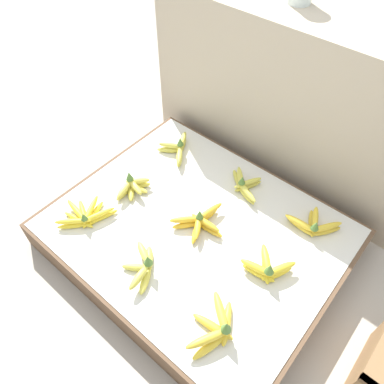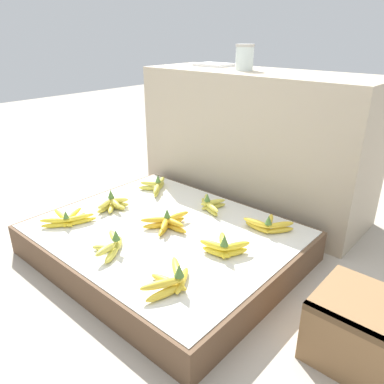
{
  "view_description": "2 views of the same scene",
  "coord_description": "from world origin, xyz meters",
  "px_view_note": "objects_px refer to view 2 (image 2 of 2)",
  "views": [
    {
      "loc": [
        0.59,
        -0.73,
        1.5
      ],
      "look_at": [
        -0.1,
        0.09,
        0.24
      ],
      "focal_mm": 35.0,
      "sensor_mm": 36.0,
      "label": 1
    },
    {
      "loc": [
        1.16,
        -1.11,
        1.04
      ],
      "look_at": [
        0.1,
        0.09,
        0.35
      ],
      "focal_mm": 35.0,
      "sensor_mm": 36.0,
      "label": 2
    }
  ],
  "objects_px": {
    "banana_bunch_middle_midright": "(224,247)",
    "banana_bunch_back_midleft": "(210,204)",
    "banana_bunch_front_midleft": "(111,245)",
    "banana_bunch_front_left": "(68,219)",
    "foam_tray_white": "(214,65)",
    "banana_bunch_middle_left": "(113,204)",
    "glass_jar": "(245,57)",
    "banana_bunch_front_midright": "(172,281)",
    "wooden_crate": "(373,336)",
    "banana_bunch_middle_midleft": "(167,222)",
    "banana_bunch_back_midright": "(268,225)",
    "banana_bunch_back_left": "(156,186)"
  },
  "relations": [
    {
      "from": "banana_bunch_front_midleft",
      "to": "banana_bunch_front_left",
      "type": "bearing_deg",
      "value": 177.83
    },
    {
      "from": "banana_bunch_middle_midright",
      "to": "banana_bunch_back_left",
      "type": "height_order",
      "value": "banana_bunch_middle_midright"
    },
    {
      "from": "banana_bunch_middle_midleft",
      "to": "banana_bunch_back_midright",
      "type": "height_order",
      "value": "same"
    },
    {
      "from": "banana_bunch_front_midleft",
      "to": "banana_bunch_back_left",
      "type": "distance_m",
      "value": 0.69
    },
    {
      "from": "banana_bunch_middle_left",
      "to": "foam_tray_white",
      "type": "height_order",
      "value": "foam_tray_white"
    },
    {
      "from": "banana_bunch_back_midright",
      "to": "banana_bunch_front_midleft",
      "type": "bearing_deg",
      "value": -123.9
    },
    {
      "from": "wooden_crate",
      "to": "banana_bunch_front_midright",
      "type": "xyz_separation_m",
      "value": [
        -0.64,
        -0.29,
        0.07
      ]
    },
    {
      "from": "banana_bunch_front_left",
      "to": "foam_tray_white",
      "type": "relative_size",
      "value": 1.1
    },
    {
      "from": "wooden_crate",
      "to": "banana_bunch_back_midleft",
      "type": "bearing_deg",
      "value": 161.34
    },
    {
      "from": "wooden_crate",
      "to": "banana_bunch_middle_left",
      "type": "distance_m",
      "value": 1.35
    },
    {
      "from": "banana_bunch_front_midleft",
      "to": "banana_bunch_back_left",
      "type": "relative_size",
      "value": 0.95
    },
    {
      "from": "foam_tray_white",
      "to": "banana_bunch_back_midright",
      "type": "bearing_deg",
      "value": -35.04
    },
    {
      "from": "wooden_crate",
      "to": "banana_bunch_front_left",
      "type": "bearing_deg",
      "value": -168.8
    },
    {
      "from": "banana_bunch_front_midleft",
      "to": "glass_jar",
      "type": "relative_size",
      "value": 1.47
    },
    {
      "from": "banana_bunch_back_midright",
      "to": "banana_bunch_back_left",
      "type": "bearing_deg",
      "value": -178.47
    },
    {
      "from": "banana_bunch_middle_left",
      "to": "banana_bunch_middle_midright",
      "type": "relative_size",
      "value": 1.02
    },
    {
      "from": "glass_jar",
      "to": "banana_bunch_middle_midright",
      "type": "bearing_deg",
      "value": -58.9
    },
    {
      "from": "banana_bunch_front_midleft",
      "to": "banana_bunch_front_midright",
      "type": "height_order",
      "value": "banana_bunch_front_midright"
    },
    {
      "from": "banana_bunch_front_midright",
      "to": "banana_bunch_middle_midright",
      "type": "xyz_separation_m",
      "value": [
        0.01,
        0.31,
        0.0
      ]
    },
    {
      "from": "banana_bunch_front_midleft",
      "to": "banana_bunch_back_midleft",
      "type": "xyz_separation_m",
      "value": [
        0.05,
        0.61,
        -0.0
      ]
    },
    {
      "from": "wooden_crate",
      "to": "banana_bunch_back_midright",
      "type": "height_order",
      "value": "banana_bunch_back_midright"
    },
    {
      "from": "banana_bunch_front_midleft",
      "to": "banana_bunch_middle_midleft",
      "type": "distance_m",
      "value": 0.31
    },
    {
      "from": "banana_bunch_middle_left",
      "to": "banana_bunch_back_midleft",
      "type": "height_order",
      "value": "banana_bunch_middle_left"
    },
    {
      "from": "banana_bunch_back_left",
      "to": "glass_jar",
      "type": "relative_size",
      "value": 1.54
    },
    {
      "from": "banana_bunch_front_midleft",
      "to": "glass_jar",
      "type": "bearing_deg",
      "value": 94.17
    },
    {
      "from": "banana_bunch_front_midleft",
      "to": "banana_bunch_middle_midleft",
      "type": "bearing_deg",
      "value": 84.26
    },
    {
      "from": "banana_bunch_middle_left",
      "to": "banana_bunch_back_left",
      "type": "relative_size",
      "value": 0.88
    },
    {
      "from": "banana_bunch_front_midleft",
      "to": "banana_bunch_middle_midright",
      "type": "xyz_separation_m",
      "value": [
        0.38,
        0.31,
        0.0
      ]
    },
    {
      "from": "banana_bunch_front_midright",
      "to": "foam_tray_white",
      "type": "height_order",
      "value": "foam_tray_white"
    },
    {
      "from": "banana_bunch_front_midleft",
      "to": "glass_jar",
      "type": "xyz_separation_m",
      "value": [
        -0.08,
        1.06,
        0.72
      ]
    },
    {
      "from": "foam_tray_white",
      "to": "banana_bunch_middle_left",
      "type": "bearing_deg",
      "value": -86.89
    },
    {
      "from": "banana_bunch_front_midright",
      "to": "banana_bunch_front_midleft",
      "type": "bearing_deg",
      "value": 179.08
    },
    {
      "from": "banana_bunch_back_left",
      "to": "banana_bunch_back_midright",
      "type": "distance_m",
      "value": 0.76
    },
    {
      "from": "wooden_crate",
      "to": "banana_bunch_middle_midleft",
      "type": "distance_m",
      "value": 0.98
    },
    {
      "from": "banana_bunch_front_midright",
      "to": "banana_bunch_middle_left",
      "type": "relative_size",
      "value": 1.34
    },
    {
      "from": "banana_bunch_back_midleft",
      "to": "foam_tray_white",
      "type": "distance_m",
      "value": 0.97
    },
    {
      "from": "banana_bunch_middle_midright",
      "to": "banana_bunch_back_midleft",
      "type": "relative_size",
      "value": 0.86
    },
    {
      "from": "banana_bunch_front_midleft",
      "to": "glass_jar",
      "type": "distance_m",
      "value": 1.28
    },
    {
      "from": "banana_bunch_middle_midright",
      "to": "banana_bunch_back_midright",
      "type": "relative_size",
      "value": 0.84
    },
    {
      "from": "wooden_crate",
      "to": "banana_bunch_back_left",
      "type": "bearing_deg",
      "value": 167.34
    },
    {
      "from": "banana_bunch_middle_midright",
      "to": "glass_jar",
      "type": "xyz_separation_m",
      "value": [
        -0.46,
        0.76,
        0.71
      ]
    },
    {
      "from": "banana_bunch_front_left",
      "to": "banana_bunch_front_midright",
      "type": "relative_size",
      "value": 0.95
    },
    {
      "from": "banana_bunch_front_left",
      "to": "banana_bunch_back_left",
      "type": "xyz_separation_m",
      "value": [
        0.02,
        0.58,
        0.01
      ]
    },
    {
      "from": "glass_jar",
      "to": "foam_tray_white",
      "type": "xyz_separation_m",
      "value": [
        -0.31,
        0.11,
        -0.06
      ]
    },
    {
      "from": "banana_bunch_middle_left",
      "to": "banana_bunch_back_midright",
      "type": "xyz_separation_m",
      "value": [
        0.75,
        0.35,
        -0.0
      ]
    },
    {
      "from": "glass_jar",
      "to": "banana_bunch_middle_midleft",
      "type": "bearing_deg",
      "value": -81.77
    },
    {
      "from": "banana_bunch_front_left",
      "to": "banana_bunch_front_midleft",
      "type": "distance_m",
      "value": 0.37
    },
    {
      "from": "banana_bunch_back_left",
      "to": "wooden_crate",
      "type": "bearing_deg",
      "value": -12.66
    },
    {
      "from": "banana_bunch_back_left",
      "to": "glass_jar",
      "type": "xyz_separation_m",
      "value": [
        0.27,
        0.47,
        0.72
      ]
    },
    {
      "from": "banana_bunch_middle_left",
      "to": "glass_jar",
      "type": "bearing_deg",
      "value": 72.05
    }
  ]
}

